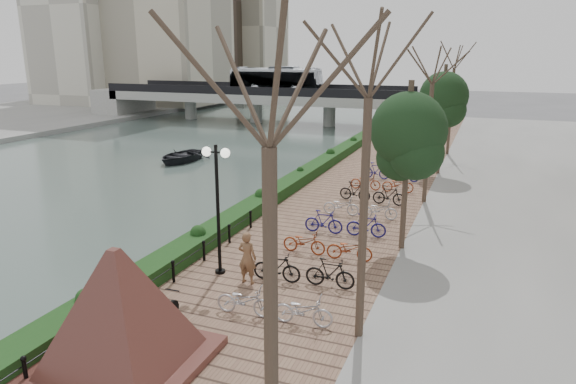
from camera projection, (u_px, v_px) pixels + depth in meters
The scene contains 14 objects.
ground at pixel (77, 331), 15.18m from camera, with size 220.00×220.00×0.00m, color #59595B.
river_water at pixel (156, 151), 42.93m from camera, with size 30.00×130.00×0.02m, color #4E615A.
promenade at pixel (356, 192), 29.42m from camera, with size 8.00×75.00×0.50m, color brown.
hedge at pixel (314, 169), 32.72m from camera, with size 1.10×56.00×0.60m, color #153A15.
chain_fence at pixel (156, 284), 16.26m from camera, with size 0.10×14.10×0.70m.
granite_monument at pixel (119, 309), 12.19m from camera, with size 5.92×5.92×3.08m.
lamppost at pixel (217, 181), 17.13m from camera, with size 1.02×0.32×4.54m.
motorcycle at pixel (161, 313), 14.25m from camera, with size 0.46×1.46×0.91m, color black, non-canonical shape.
pedestrian at pixel (247, 258), 16.97m from camera, with size 0.66×0.43×1.80m, color brown.
bicycle_parking at pixel (352, 216), 22.69m from camera, with size 2.40×19.89×1.00m.
street_trees at pixel (419, 152), 22.78m from camera, with size 3.20×37.12×6.80m.
bridge at pixel (260, 94), 59.83m from camera, with size 36.00×10.77×6.50m.
boat at pixel (181, 156), 38.53m from camera, with size 3.23×4.53×0.94m, color black.
far_buildings at pixel (162, 2), 84.87m from camera, with size 35.00×38.00×38.00m.
Camera 1 is at (10.77, -10.35, 7.94)m, focal length 32.00 mm.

